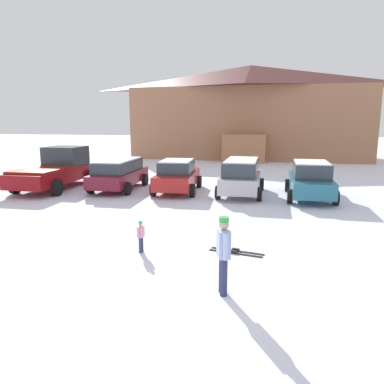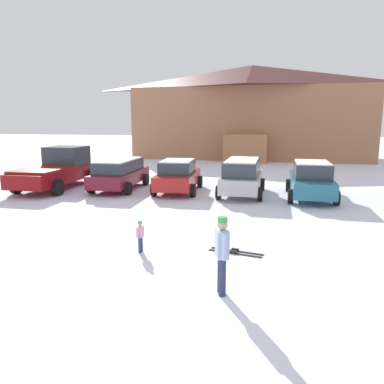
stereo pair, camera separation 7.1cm
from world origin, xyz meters
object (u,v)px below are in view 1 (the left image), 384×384
(skier_child_in_pink_snowsuit, at_px, (141,235))
(pickup_truck, at_px, (58,169))
(ski_lodge, at_px, (249,112))
(parked_red_sedan, at_px, (177,176))
(parked_maroon_van, at_px, (119,173))
(parked_silver_wagon, at_px, (241,176))
(skier_adult_in_blue_parka, at_px, (223,251))
(parked_teal_hatchback, at_px, (310,180))
(pair_of_skis, at_px, (236,252))

(skier_child_in_pink_snowsuit, bearing_deg, pickup_truck, 130.21)
(ski_lodge, relative_size, parked_red_sedan, 5.22)
(ski_lodge, xyz_separation_m, parked_maroon_van, (-6.14, -18.47, -3.50))
(parked_silver_wagon, bearing_deg, ski_lodge, 90.75)
(ski_lodge, height_order, pickup_truck, ski_lodge)
(skier_adult_in_blue_parka, bearing_deg, ski_lodge, 90.80)
(parked_teal_hatchback, height_order, pair_of_skis, parked_teal_hatchback)
(parked_maroon_van, distance_m, parked_red_sedan, 3.16)
(skier_child_in_pink_snowsuit, bearing_deg, skier_adult_in_blue_parka, -40.39)
(parked_maroon_van, bearing_deg, skier_adult_in_blue_parka, -59.38)
(parked_silver_wagon, distance_m, parked_teal_hatchback, 3.21)
(parked_red_sedan, height_order, pickup_truck, pickup_truck)
(skier_adult_in_blue_parka, bearing_deg, pickup_truck, 132.25)
(parked_red_sedan, xyz_separation_m, parked_silver_wagon, (3.23, -0.20, 0.10))
(parked_red_sedan, xyz_separation_m, skier_adult_in_blue_parka, (3.39, -10.96, 0.12))
(pair_of_skis, bearing_deg, ski_lodge, 91.12)
(parked_maroon_van, distance_m, parked_silver_wagon, 6.40)
(ski_lodge, relative_size, pair_of_skis, 14.60)
(parked_silver_wagon, distance_m, pair_of_skis, 8.27)
(ski_lodge, distance_m, parked_red_sedan, 19.15)
(parked_red_sedan, bearing_deg, skier_child_in_pink_snowsuit, -84.04)
(parked_red_sedan, relative_size, parked_teal_hatchback, 0.92)
(parked_maroon_van, height_order, parked_silver_wagon, parked_silver_wagon)
(parked_maroon_van, xyz_separation_m, parked_red_sedan, (3.16, -0.11, -0.04))
(parked_maroon_van, bearing_deg, pair_of_skis, -51.97)
(ski_lodge, bearing_deg, parked_silver_wagon, -89.25)
(parked_red_sedan, distance_m, pickup_truck, 6.58)
(skier_adult_in_blue_parka, bearing_deg, parked_red_sedan, 107.20)
(parked_silver_wagon, relative_size, skier_child_in_pink_snowsuit, 4.88)
(skier_child_in_pink_snowsuit, height_order, pair_of_skis, skier_child_in_pink_snowsuit)
(parked_red_sedan, relative_size, skier_child_in_pink_snowsuit, 4.80)
(parked_silver_wagon, height_order, skier_child_in_pink_snowsuit, parked_silver_wagon)
(parked_red_sedan, bearing_deg, ski_lodge, 80.88)
(pickup_truck, height_order, skier_adult_in_blue_parka, pickup_truck)
(parked_maroon_van, height_order, skier_adult_in_blue_parka, skier_adult_in_blue_parka)
(parked_maroon_van, distance_m, pair_of_skis, 10.86)
(parked_maroon_van, height_order, pair_of_skis, parked_maroon_van)
(parked_maroon_van, xyz_separation_m, parked_silver_wagon, (6.39, -0.32, 0.06))
(ski_lodge, xyz_separation_m, pickup_truck, (-9.56, -18.56, -3.36))
(pickup_truck, xyz_separation_m, skier_adult_in_blue_parka, (9.97, -10.98, -0.05))
(parked_maroon_van, relative_size, parked_red_sedan, 1.07)
(skier_adult_in_blue_parka, relative_size, pair_of_skis, 1.09)
(pickup_truck, xyz_separation_m, skier_child_in_pink_snowsuit, (7.51, -8.88, -0.49))
(skier_adult_in_blue_parka, bearing_deg, parked_teal_hatchback, 73.93)
(parked_silver_wagon, xyz_separation_m, skier_adult_in_blue_parka, (0.16, -10.75, 0.01))
(parked_teal_hatchback, xyz_separation_m, skier_adult_in_blue_parka, (-3.04, -10.54, 0.08))
(parked_maroon_van, distance_m, skier_adult_in_blue_parka, 12.86)
(parked_maroon_van, distance_m, parked_teal_hatchback, 9.60)
(ski_lodge, bearing_deg, pickup_truck, -117.26)
(parked_red_sedan, height_order, parked_silver_wagon, parked_silver_wagon)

